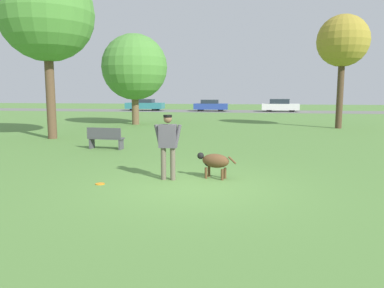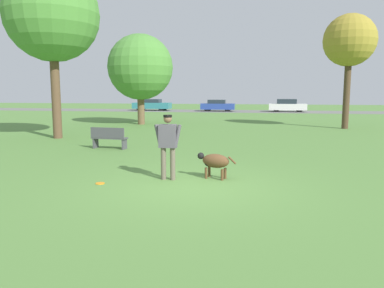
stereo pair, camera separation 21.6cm
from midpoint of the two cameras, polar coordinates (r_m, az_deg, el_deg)
ground_plane at (r=8.83m, az=-0.68°, el=-6.46°), size 120.00×120.00×0.00m
far_road_strip at (r=43.16m, az=7.32°, el=4.96°), size 120.00×6.00×0.01m
person at (r=9.33m, az=-4.36°, el=0.37°), size 0.70×0.22×1.64m
dog at (r=9.55m, az=2.77°, el=-2.65°), size 1.05×0.55×0.64m
frisbee at (r=9.31m, az=-14.48°, el=-5.90°), size 0.22×0.22×0.02m
tree_near_left at (r=19.20m, az=-21.63°, el=17.93°), size 4.32×4.32×7.90m
tree_far_left at (r=25.82m, az=-9.00°, el=11.47°), size 4.38×4.38×6.04m
tree_far_right at (r=24.56m, az=21.76°, el=14.27°), size 3.04×3.04×6.72m
parked_car_teal at (r=44.97m, az=-7.35°, el=5.95°), size 4.45×1.78×1.36m
parked_car_blue at (r=43.13m, az=2.74°, el=5.89°), size 3.86×1.90×1.32m
parked_car_white at (r=42.95m, az=13.14°, el=5.73°), size 4.10×1.81×1.42m
park_bench at (r=14.82m, az=-13.48°, el=0.95°), size 1.43×0.52×0.84m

